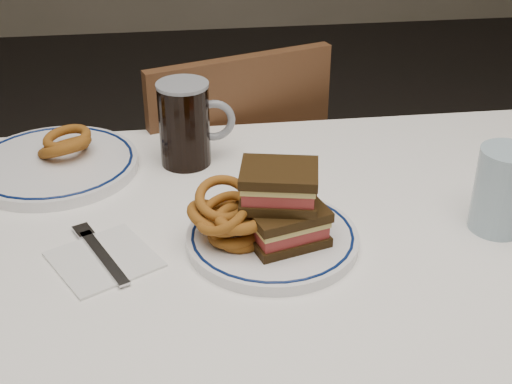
{
  "coord_description": "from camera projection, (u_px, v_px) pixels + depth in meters",
  "views": [
    {
      "loc": [
        -0.09,
        -0.87,
        1.35
      ],
      "look_at": [
        0.03,
        0.05,
        0.82
      ],
      "focal_mm": 50.0,
      "sensor_mm": 36.0,
      "label": 1
    }
  ],
  "objects": [
    {
      "name": "main_plate",
      "position": [
        272.0,
        238.0,
        1.06
      ],
      "size": [
        0.26,
        0.26,
        0.02
      ],
      "color": "white",
      "rests_on": "dining_table"
    },
    {
      "name": "far_plate",
      "position": [
        55.0,
        164.0,
        1.26
      ],
      "size": [
        0.29,
        0.29,
        0.02
      ],
      "color": "white",
      "rests_on": "dining_table"
    },
    {
      "name": "napkin_fork",
      "position": [
        103.0,
        258.0,
        1.03
      ],
      "size": [
        0.18,
        0.19,
        0.01
      ],
      "color": "white",
      "rests_on": "dining_table"
    },
    {
      "name": "onion_rings_far",
      "position": [
        65.0,
        144.0,
        1.27
      ],
      "size": [
        0.11,
        0.11,
        0.08
      ],
      "color": "#68330D",
      "rests_on": "far_plate"
    },
    {
      "name": "chair_far",
      "position": [
        223.0,
        203.0,
        1.7
      ],
      "size": [
        0.51,
        0.51,
        0.87
      ],
      "color": "#462816",
      "rests_on": "floor"
    },
    {
      "name": "beer_mug",
      "position": [
        186.0,
        123.0,
        1.25
      ],
      "size": [
        0.14,
        0.09,
        0.15
      ],
      "color": "black",
      "rests_on": "dining_table"
    },
    {
      "name": "onion_rings_main",
      "position": [
        229.0,
        219.0,
        1.03
      ],
      "size": [
        0.12,
        0.11,
        0.1
      ],
      "color": "#68330D",
      "rests_on": "main_plate"
    },
    {
      "name": "water_glass",
      "position": [
        502.0,
        190.0,
        1.07
      ],
      "size": [
        0.08,
        0.08,
        0.13
      ],
      "primitive_type": "cylinder",
      "color": "#92ADBD",
      "rests_on": "dining_table"
    },
    {
      "name": "reuben_sandwich",
      "position": [
        283.0,
        205.0,
        1.02
      ],
      "size": [
        0.14,
        0.12,
        0.11
      ],
      "color": "black",
      "rests_on": "main_plate"
    },
    {
      "name": "ketchup_ramekin",
      "position": [
        261.0,
        197.0,
        1.12
      ],
      "size": [
        0.06,
        0.06,
        0.03
      ],
      "color": "white",
      "rests_on": "main_plate"
    },
    {
      "name": "dining_table",
      "position": [
        240.0,
        302.0,
        1.11
      ],
      "size": [
        1.27,
        0.87,
        0.75
      ],
      "color": "white",
      "rests_on": "floor"
    }
  ]
}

